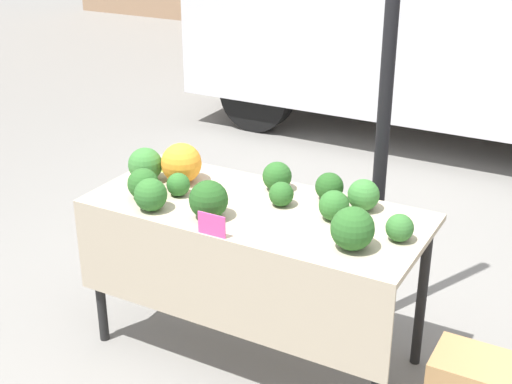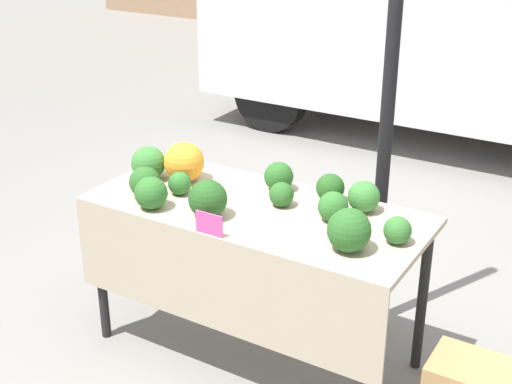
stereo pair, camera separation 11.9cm
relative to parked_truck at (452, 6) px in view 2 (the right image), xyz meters
name	(u,v)px [view 2 (the right image)]	position (x,y,z in m)	size (l,w,h in m)	color
ground_plane	(256,350)	(0.31, -3.99, -1.20)	(40.00, 40.00, 0.00)	gray
tent_pole	(387,120)	(0.72, -3.43, -0.02)	(0.07, 0.07, 2.36)	black
parked_truck	(452,6)	(0.00, 0.00, 0.00)	(4.69, 2.01, 2.25)	silver
market_table	(249,234)	(0.31, -4.05, -0.49)	(1.64, 0.73, 0.83)	tan
orange_cauliflower	(184,162)	(-0.18, -3.91, -0.27)	(0.21, 0.21, 0.21)	orange
romanesco_head	(172,157)	(-0.36, -3.78, -0.32)	(0.14, 0.14, 0.11)	#93B238
broccoli_head_0	(333,207)	(0.68, -3.94, -0.30)	(0.14, 0.14, 0.14)	#2D6628
broccoli_head_1	(397,231)	(1.01, -4.00, -0.31)	(0.12, 0.12, 0.12)	#336B2D
broccoli_head_2	(364,197)	(0.76, -3.77, -0.30)	(0.15, 0.15, 0.15)	#387533
broccoli_head_3	(151,193)	(-0.11, -4.26, -0.29)	(0.16, 0.16, 0.16)	#2D6628
broccoli_head_4	(148,163)	(-0.36, -3.98, -0.28)	(0.18, 0.18, 0.18)	#387533
broccoli_head_5	(330,188)	(0.58, -3.74, -0.30)	(0.14, 0.14, 0.14)	#23511E
broccoli_head_6	(208,199)	(0.17, -4.20, -0.28)	(0.18, 0.18, 0.18)	#23511E
broccoli_head_7	(279,177)	(0.30, -3.76, -0.30)	(0.15, 0.15, 0.15)	#285B23
broccoli_head_8	(349,230)	(0.86, -4.16, -0.28)	(0.19, 0.19, 0.19)	#285B23
broccoli_head_9	(180,183)	(-0.10, -4.05, -0.31)	(0.12, 0.12, 0.12)	#2D6628
broccoli_head_10	(145,182)	(-0.23, -4.17, -0.30)	(0.15, 0.15, 0.15)	#285B23
broccoli_head_11	(281,194)	(0.40, -3.92, -0.31)	(0.12, 0.12, 0.12)	#285B23
price_sign	(209,224)	(0.28, -4.34, -0.32)	(0.14, 0.01, 0.10)	#EF4793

